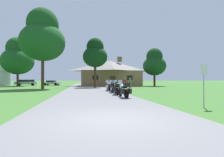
% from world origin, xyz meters
% --- Properties ---
extents(ground_plane, '(500.00, 500.00, 0.00)m').
position_xyz_m(ground_plane, '(0.00, 20.00, 0.00)').
color(ground_plane, '#386628').
extents(asphalt_driveway, '(6.40, 80.00, 0.06)m').
position_xyz_m(asphalt_driveway, '(0.00, 18.00, 0.03)').
color(asphalt_driveway, slate).
rests_on(asphalt_driveway, ground).
extents(motorcycle_white_nearest_to_camera, '(0.83, 2.08, 1.30)m').
position_xyz_m(motorcycle_white_nearest_to_camera, '(2.16, 6.94, 0.61)').
color(motorcycle_white_nearest_to_camera, black).
rests_on(motorcycle_white_nearest_to_camera, asphalt_driveway).
extents(motorcycle_orange_second_in_row, '(0.77, 2.08, 1.30)m').
position_xyz_m(motorcycle_orange_second_in_row, '(2.11, 9.64, 0.61)').
color(motorcycle_orange_second_in_row, black).
rests_on(motorcycle_orange_second_in_row, asphalt_driveway).
extents(motorcycle_blue_third_in_row, '(0.66, 2.08, 1.30)m').
position_xyz_m(motorcycle_blue_third_in_row, '(2.16, 12.23, 0.62)').
color(motorcycle_blue_third_in_row, black).
rests_on(motorcycle_blue_third_in_row, asphalt_driveway).
extents(motorcycle_red_farthest_in_row, '(0.73, 2.08, 1.30)m').
position_xyz_m(motorcycle_red_farthest_in_row, '(2.15, 14.86, 0.61)').
color(motorcycle_red_farthest_in_row, black).
rests_on(motorcycle_red_farthest_in_row, asphalt_driveway).
extents(stone_lodge, '(12.98, 8.78, 6.45)m').
position_xyz_m(stone_lodge, '(4.97, 32.37, 2.86)').
color(stone_lodge, brown).
rests_on(stone_lodge, ground).
extents(bystander_red_shirt_near_lodge, '(0.45, 0.40, 1.69)m').
position_xyz_m(bystander_red_shirt_near_lodge, '(6.58, 24.95, 0.95)').
color(bystander_red_shirt_near_lodge, '#75664C').
rests_on(bystander_red_shirt_near_lodge, ground).
extents(bystander_red_shirt_beside_signpost, '(0.55, 0.27, 1.69)m').
position_xyz_m(bystander_red_shirt_beside_signpost, '(7.46, 24.75, 0.95)').
color(bystander_red_shirt_beside_signpost, '#75664C').
rests_on(bystander_red_shirt_beside_signpost, ground).
extents(bystander_olive_shirt_by_tree, '(0.53, 0.31, 1.69)m').
position_xyz_m(bystander_olive_shirt_by_tree, '(6.84, 22.34, 0.95)').
color(bystander_olive_shirt_by_tree, '#75664C').
rests_on(bystander_olive_shirt_by_tree, ground).
extents(metal_signpost_roadside, '(0.36, 0.06, 2.14)m').
position_xyz_m(metal_signpost_roadside, '(5.01, 2.04, 1.35)').
color(metal_signpost_roadside, '#9EA0A5').
rests_on(metal_signpost_roadside, ground).
extents(tree_left_far, '(6.66, 6.66, 10.51)m').
position_xyz_m(tree_left_far, '(-14.61, 34.76, 6.15)').
color(tree_left_far, '#422D19').
rests_on(tree_left_far, ground).
extents(tree_left_near, '(6.62, 6.62, 12.14)m').
position_xyz_m(tree_left_near, '(-6.80, 22.02, 7.80)').
color(tree_left_near, '#422D19').
rests_on(tree_left_near, ground).
extents(tree_right_of_lodge, '(4.96, 4.96, 8.26)m').
position_xyz_m(tree_right_of_lodge, '(14.52, 30.45, 5.00)').
color(tree_right_of_lodge, '#422D19').
rests_on(tree_right_of_lodge, ground).
extents(tree_by_lodge_front, '(4.30, 4.30, 8.74)m').
position_xyz_m(tree_by_lodge_front, '(1.29, 25.28, 5.89)').
color(tree_by_lodge_front, '#422D19').
rests_on(tree_by_lodge_front, ground).
extents(metal_silo_distant, '(3.16, 3.16, 7.20)m').
position_xyz_m(metal_silo_distant, '(-19.32, 39.92, 3.61)').
color(metal_silo_distant, '#B2B7BC').
rests_on(metal_silo_distant, ground).
extents(parked_silver_suv_far_left, '(4.88, 2.76, 1.40)m').
position_xyz_m(parked_silver_suv_far_left, '(-13.63, 37.31, 0.78)').
color(parked_silver_suv_far_left, '#ADAFB7').
rests_on(parked_silver_suv_far_left, ground).
extents(parked_silver_sedan_far_left, '(4.48, 2.65, 1.20)m').
position_xyz_m(parked_silver_sedan_far_left, '(-8.27, 38.40, 0.64)').
color(parked_silver_sedan_far_left, '#ADAFB7').
rests_on(parked_silver_sedan_far_left, ground).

